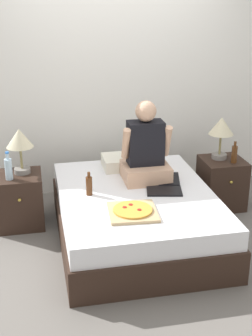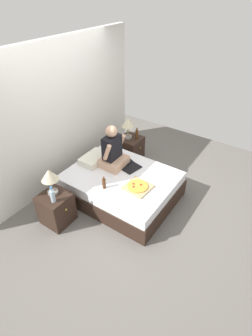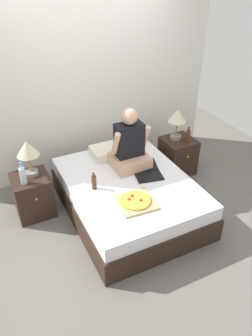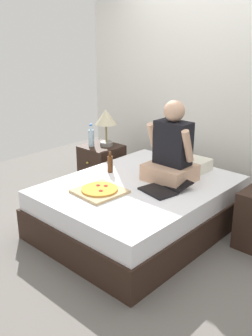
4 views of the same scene
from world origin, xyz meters
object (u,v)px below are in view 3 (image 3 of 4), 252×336
(water_bottle, at_px, (23,175))
(person_seated, at_px, (130,146))
(lamp_on_left_nightstand, at_px, (28,151))
(lamp_on_right_nightstand, at_px, (177,118))
(laptop, at_px, (147,172))
(beer_bottle, at_px, (188,136))
(bed, at_px, (129,196))
(nightstand_right, at_px, (178,156))
(pizza_box, at_px, (136,202))
(nightstand_left, at_px, (33,195))
(beer_bottle_on_bed, at_px, (94,182))

(water_bottle, relative_size, person_seated, 0.35)
(person_seated, bearing_deg, lamp_on_left_nightstand, 166.89)
(lamp_on_right_nightstand, xyz_separation_m, laptop, (-0.76, -0.54, -0.36))
(beer_bottle, height_order, laptop, beer_bottle)
(lamp_on_left_nightstand, bearing_deg, bed, -28.64)
(nightstand_right, distance_m, pizza_box, 1.52)
(bed, xyz_separation_m, nightstand_left, (-1.06, 0.51, 0.03))
(nightstand_right, bearing_deg, laptop, -148.42)
(bed, height_order, beer_bottle_on_bed, beer_bottle_on_bed)
(bed, bearing_deg, water_bottle, 159.89)
(bed, relative_size, laptop, 3.93)
(water_bottle, relative_size, nightstand_right, 0.52)
(bed, distance_m, beer_bottle, 1.27)
(bed, bearing_deg, pizza_box, -106.74)
(beer_bottle, bearing_deg, nightstand_left, 177.39)
(laptop, bearing_deg, lamp_on_right_nightstand, 35.16)
(nightstand_left, distance_m, laptop, 1.44)
(nightstand_left, height_order, pizza_box, nightstand_left)
(water_bottle, distance_m, person_seated, 1.31)
(lamp_on_left_nightstand, bearing_deg, nightstand_right, -1.38)
(water_bottle, xyz_separation_m, person_seated, (1.30, -0.13, 0.12))
(water_bottle, bearing_deg, beer_bottle_on_bed, -28.63)
(lamp_on_left_nightstand, height_order, pizza_box, lamp_on_left_nightstand)
(bed, height_order, lamp_on_left_nightstand, lamp_on_left_nightstand)
(water_bottle, height_order, beer_bottle_on_bed, water_bottle)
(laptop, xyz_separation_m, pizza_box, (-0.39, -0.43, -0.00))
(bed, bearing_deg, nightstand_left, 154.43)
(water_bottle, xyz_separation_m, beer_bottle, (2.28, -0.01, -0.02))
(person_seated, xyz_separation_m, beer_bottle_on_bed, (-0.58, -0.25, -0.20))
(water_bottle, xyz_separation_m, beer_bottle_on_bed, (0.71, -0.39, -0.07))
(nightstand_right, relative_size, beer_bottle, 2.33)
(laptop, bearing_deg, lamp_on_left_nightstand, 157.35)
(water_bottle, height_order, beer_bottle, water_bottle)
(nightstand_left, distance_m, lamp_on_right_nightstand, 2.18)
(nightstand_right, bearing_deg, beer_bottle_on_bed, -162.21)
(lamp_on_right_nightstand, bearing_deg, water_bottle, -176.32)
(lamp_on_left_nightstand, height_order, beer_bottle_on_bed, lamp_on_left_nightstand)
(pizza_box, bearing_deg, laptop, 47.84)
(nightstand_left, bearing_deg, water_bottle, -131.65)
(lamp_on_right_nightstand, bearing_deg, lamp_on_left_nightstand, 180.00)
(bed, relative_size, lamp_on_right_nightstand, 4.10)
(beer_bottle_on_bed, bearing_deg, nightstand_left, 142.87)
(nightstand_right, xyz_separation_m, beer_bottle, (0.07, -0.10, 0.36))
(person_seated, bearing_deg, nightstand_right, 13.86)
(water_bottle, bearing_deg, nightstand_left, 48.35)
(lamp_on_left_nightstand, bearing_deg, beer_bottle, -3.98)
(nightstand_left, height_order, nightstand_right, same)
(nightstand_left, relative_size, beer_bottle_on_bed, 2.43)
(lamp_on_left_nightstand, relative_size, person_seated, 0.58)
(water_bottle, xyz_separation_m, pizza_box, (1.02, -0.83, -0.15))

